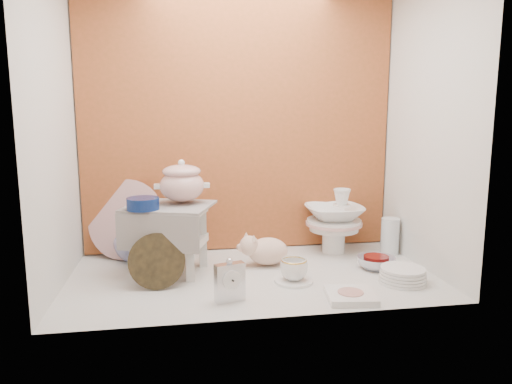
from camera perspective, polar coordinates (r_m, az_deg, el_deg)
The scene contains 17 objects.
ground at distance 2.40m, azimuth -0.40°, elevation -10.03°, with size 1.80×1.80×0.00m, color silver.
niche_shell at distance 2.44m, azimuth -1.10°, elevation 12.50°, with size 1.86×1.03×1.53m.
step_stool at distance 2.44m, azimuth -10.28°, elevation -5.56°, with size 0.41×0.35×0.35m, color silver, non-canonical shape.
soup_tureen at distance 2.42m, azimuth -8.92°, elevation 1.28°, with size 0.27×0.27×0.23m, color white, non-canonical shape.
cobalt_bowl at distance 2.31m, azimuth -13.46°, elevation -1.37°, with size 0.15×0.15×0.06m, color #0B1E54.
floral_platter at distance 2.73m, azimuth -15.46°, elevation -3.21°, with size 0.45×0.15×0.44m, color white, non-canonical shape.
blue_white_vase at distance 2.70m, azimuth -14.38°, elevation -5.42°, with size 0.23×0.23×0.24m, color silver.
lacquer_tray at distance 2.25m, azimuth -11.85°, elevation -8.16°, with size 0.26×0.10×0.25m, color black, non-canonical shape.
mantel_clock at distance 2.07m, azimuth -3.19°, elevation -10.55°, with size 0.13×0.04×0.19m, color silver.
plush_pig at distance 2.53m, azimuth 1.44°, elevation -7.08°, with size 0.27×0.19×0.16m, color beige.
teacup_saucer at distance 2.32m, azimuth 4.55°, elevation -10.62°, with size 0.18×0.18×0.01m, color white.
gold_rim_teacup at distance 2.30m, azimuth 4.57°, elevation -9.27°, with size 0.13×0.13×0.10m, color white.
lattice_dish at distance 2.16m, azimuth 11.30°, elevation -12.14°, with size 0.20×0.20×0.03m, color white.
dinner_plate_stack at distance 2.40m, azimuth 17.25°, elevation -9.52°, with size 0.23×0.23×0.07m, color white.
crystal_bowl at distance 2.57m, azimuth 14.25°, elevation -8.26°, with size 0.20×0.20×0.06m, color silver.
clear_glass_vase at distance 2.84m, azimuth 15.83°, elevation -5.12°, with size 0.10×0.10×0.21m, color silver.
porcelain_tower at distance 2.78m, azimuth 9.37°, elevation -3.42°, with size 0.33×0.33×0.38m, color white, non-canonical shape.
Camera 1 is at (-0.35, -2.23, 0.80)m, focal length 33.22 mm.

